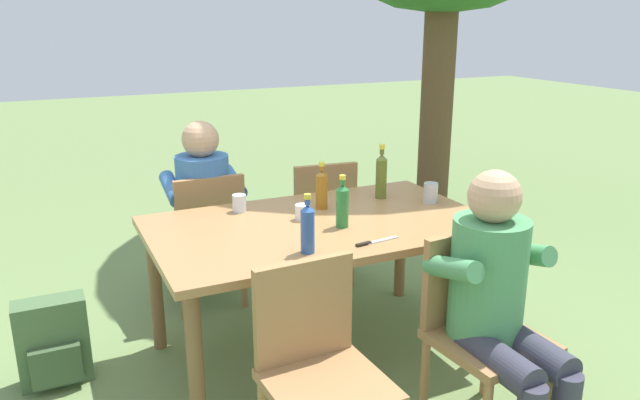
% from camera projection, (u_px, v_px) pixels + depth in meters
% --- Properties ---
extents(ground_plane, '(24.00, 24.00, 0.00)m').
position_uv_depth(ground_plane, '(320.00, 352.00, 3.37)').
color(ground_plane, '#6B844C').
extents(dining_table, '(1.72, 1.02, 0.75)m').
position_uv_depth(dining_table, '(320.00, 237.00, 3.17)').
color(dining_table, '#A37547').
rests_on(dining_table, ground_plane).
extents(chair_far_left, '(0.44, 0.44, 0.87)m').
position_uv_depth(chair_far_left, '(207.00, 233.00, 3.77)').
color(chair_far_left, '#A37547').
rests_on(chair_far_left, ground_plane).
extents(chair_near_right, '(0.47, 0.47, 0.87)m').
position_uv_depth(chair_near_right, '(478.00, 322.00, 2.68)').
color(chair_near_right, '#A37547').
rests_on(chair_near_right, ground_plane).
extents(chair_near_left, '(0.46, 0.46, 0.87)m').
position_uv_depth(chair_near_left, '(318.00, 363.00, 2.36)').
color(chair_near_left, '#A37547').
rests_on(chair_near_left, ground_plane).
extents(chair_far_right, '(0.48, 0.48, 0.87)m').
position_uv_depth(chair_far_right, '(320.00, 216.00, 4.08)').
color(chair_far_right, '#A37547').
rests_on(chair_far_right, ground_plane).
extents(person_in_white_shirt, '(0.47, 0.61, 1.18)m').
position_uv_depth(person_in_white_shirt, '(201.00, 202.00, 3.82)').
color(person_in_white_shirt, '#3D70B2').
rests_on(person_in_white_shirt, ground_plane).
extents(person_in_plaid_shirt, '(0.47, 0.61, 1.18)m').
position_uv_depth(person_in_plaid_shirt, '(499.00, 297.00, 2.54)').
color(person_in_plaid_shirt, '#4C935B').
rests_on(person_in_plaid_shirt, ground_plane).
extents(bottle_olive, '(0.06, 0.06, 0.32)m').
position_uv_depth(bottle_olive, '(381.00, 175.00, 3.53)').
color(bottle_olive, '#566623').
rests_on(bottle_olive, dining_table).
extents(bottle_green, '(0.06, 0.06, 0.27)m').
position_uv_depth(bottle_green, '(342.00, 205.00, 3.05)').
color(bottle_green, '#287A38').
rests_on(bottle_green, dining_table).
extents(bottle_amber, '(0.06, 0.06, 0.26)m').
position_uv_depth(bottle_amber, '(322.00, 189.00, 3.34)').
color(bottle_amber, '#996019').
rests_on(bottle_amber, dining_table).
extents(bottle_blue, '(0.06, 0.06, 0.27)m').
position_uv_depth(bottle_blue, '(308.00, 228.00, 2.72)').
color(bottle_blue, '#2D56A3').
rests_on(bottle_blue, dining_table).
extents(cup_glass, '(0.07, 0.07, 0.09)m').
position_uv_depth(cup_glass, '(239.00, 203.00, 3.31)').
color(cup_glass, silver).
rests_on(cup_glass, dining_table).
extents(cup_white, '(0.08, 0.08, 0.08)m').
position_uv_depth(cup_white, '(302.00, 212.00, 3.18)').
color(cup_white, white).
rests_on(cup_white, dining_table).
extents(cup_steel, '(0.08, 0.08, 0.12)m').
position_uv_depth(cup_steel, '(431.00, 193.00, 3.46)').
color(cup_steel, '#B2B7BC').
rests_on(cup_steel, dining_table).
extents(table_knife, '(0.24, 0.05, 0.01)m').
position_uv_depth(table_knife, '(374.00, 242.00, 2.86)').
color(table_knife, silver).
rests_on(table_knife, dining_table).
extents(backpack_by_near_side, '(0.34, 0.21, 0.44)m').
position_uv_depth(backpack_by_near_side, '(54.00, 344.00, 3.03)').
color(backpack_by_near_side, '#47663D').
rests_on(backpack_by_near_side, ground_plane).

